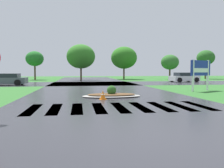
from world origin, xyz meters
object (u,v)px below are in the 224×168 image
object	(u,v)px
traffic_cone	(103,95)
drainage_pipe_stack	(5,80)
median_island	(112,95)
car_silver_hatch	(184,78)
car_dark_suv	(6,80)
estate_billboard	(201,70)

from	to	relation	value
traffic_cone	drainage_pipe_stack	bearing A→B (deg)	120.06
median_island	traffic_cone	world-z (taller)	median_island
car_silver_hatch	car_dark_suv	size ratio (longest dim) A/B	0.93
car_dark_suv	traffic_cone	size ratio (longest dim) A/B	8.77
median_island	car_dark_suv	size ratio (longest dim) A/B	0.79
car_dark_suv	drainage_pipe_stack	world-z (taller)	car_dark_suv
median_island	car_silver_hatch	distance (m)	20.84
median_island	drainage_pipe_stack	world-z (taller)	drainage_pipe_stack
median_island	drainage_pipe_stack	xyz separation A→B (m)	(-11.00, 16.65, 0.31)
median_island	car_silver_hatch	world-z (taller)	car_silver_hatch
estate_billboard	car_dark_suv	bearing A→B (deg)	-56.33
car_silver_hatch	traffic_cone	distance (m)	22.21
car_silver_hatch	drainage_pipe_stack	xyz separation A→B (m)	(-23.64, 0.08, -0.17)
car_dark_suv	drainage_pipe_stack	size ratio (longest dim) A/B	1.34
drainage_pipe_stack	traffic_cone	xyz separation A→B (m)	(10.34, -17.87, -0.20)
median_island	drainage_pipe_stack	distance (m)	19.96
car_silver_hatch	car_dark_suv	world-z (taller)	car_silver_hatch
drainage_pipe_stack	traffic_cone	world-z (taller)	drainage_pipe_stack
median_island	car_dark_suv	distance (m)	15.79
estate_billboard	car_dark_suv	xyz separation A→B (m)	(-17.08, 9.49, -1.02)
estate_billboard	car_silver_hatch	distance (m)	14.62
traffic_cone	car_silver_hatch	bearing A→B (deg)	53.24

